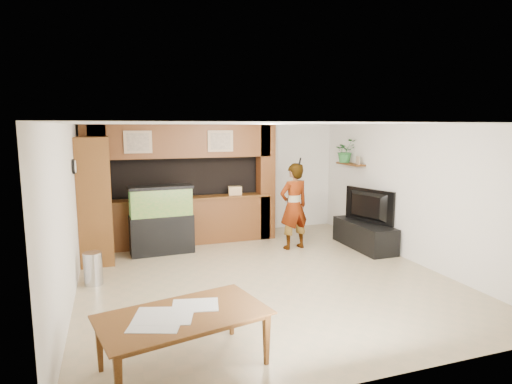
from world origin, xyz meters
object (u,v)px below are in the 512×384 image
object	(u,v)px
pantry_cabinet	(95,200)
dining_table	(185,342)
television	(365,206)
aquarium	(161,220)
person	(294,206)

from	to	relation	value
pantry_cabinet	dining_table	distance (m)	4.48
television	dining_table	xyz separation A→B (m)	(-4.38, -3.40, -0.59)
aquarium	person	xyz separation A→B (m)	(2.67, -0.55, 0.23)
pantry_cabinet	aquarium	distance (m)	1.33
dining_table	aquarium	bearing A→B (deg)	74.04
television	dining_table	distance (m)	5.58
pantry_cabinet	aquarium	world-z (taller)	pantry_cabinet
pantry_cabinet	person	world-z (taller)	pantry_cabinet
pantry_cabinet	aquarium	size ratio (longest dim) A/B	1.70
aquarium	pantry_cabinet	bearing A→B (deg)	-177.93
pantry_cabinet	dining_table	world-z (taller)	pantry_cabinet
dining_table	person	bearing A→B (deg)	40.05
pantry_cabinet	person	distance (m)	3.93
aquarium	dining_table	bearing A→B (deg)	-95.95
person	pantry_cabinet	bearing A→B (deg)	-16.43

